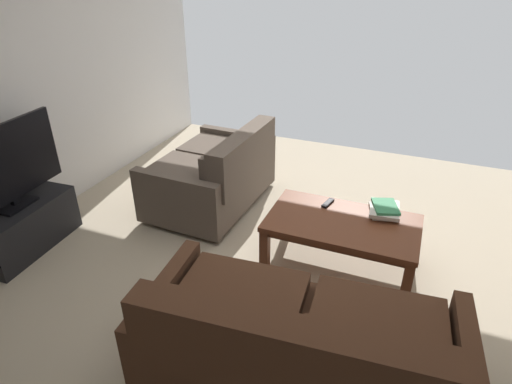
# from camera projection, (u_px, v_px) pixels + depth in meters

# --- Properties ---
(ground_plane) EXTENTS (5.17, 5.74, 0.01)m
(ground_plane) POSITION_uv_depth(u_px,v_px,m) (289.00, 277.00, 3.47)
(ground_plane) COLOR #B7A88E
(wall_right) EXTENTS (0.12, 5.74, 2.62)m
(wall_right) POSITION_uv_depth(u_px,v_px,m) (8.00, 83.00, 3.69)
(wall_right) COLOR silver
(wall_right) RESTS_ON ground
(sofa_main) EXTENTS (1.86, 1.03, 0.82)m
(sofa_main) POSITION_uv_depth(u_px,v_px,m) (298.00, 349.00, 2.38)
(sofa_main) COLOR black
(sofa_main) RESTS_ON ground
(loveseat_near) EXTENTS (0.95, 1.36, 0.83)m
(loveseat_near) POSITION_uv_depth(u_px,v_px,m) (216.00, 174.00, 4.31)
(loveseat_near) COLOR black
(loveseat_near) RESTS_ON ground
(coffee_table) EXTENTS (1.18, 0.68, 0.44)m
(coffee_table) POSITION_uv_depth(u_px,v_px,m) (342.00, 228.00, 3.41)
(coffee_table) COLOR brown
(coffee_table) RESTS_ON ground
(tv_stand) EXTENTS (0.49, 0.94, 0.42)m
(tv_stand) POSITION_uv_depth(u_px,v_px,m) (23.00, 227.00, 3.72)
(tv_stand) COLOR black
(tv_stand) RESTS_ON ground
(flat_tv) EXTENTS (0.22, 1.10, 0.70)m
(flat_tv) POSITION_uv_depth(u_px,v_px,m) (4.00, 167.00, 3.45)
(flat_tv) COLOR black
(flat_tv) RESTS_ON tv_stand
(book_stack) EXTENTS (0.27, 0.33, 0.08)m
(book_stack) POSITION_uv_depth(u_px,v_px,m) (384.00, 209.00, 3.46)
(book_stack) COLOR silver
(book_stack) RESTS_ON coffee_table
(tv_remote) EXTENTS (0.08, 0.17, 0.02)m
(tv_remote) POSITION_uv_depth(u_px,v_px,m) (328.00, 203.00, 3.61)
(tv_remote) COLOR black
(tv_remote) RESTS_ON coffee_table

